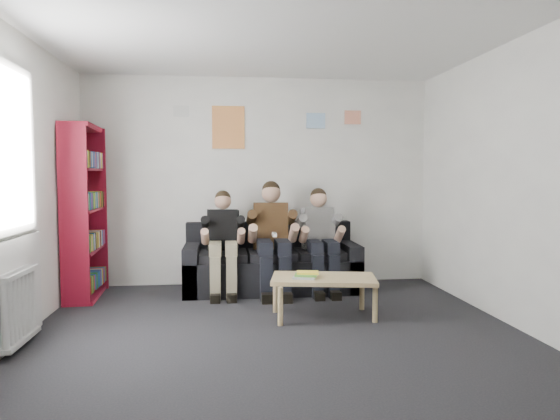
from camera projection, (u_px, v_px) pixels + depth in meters
name	position (u px, v px, depth m)	size (l,w,h in m)	color
room_shell	(281.00, 185.00, 4.09)	(5.00, 5.00, 5.00)	black
sofa	(271.00, 266.00, 6.25)	(2.13, 0.87, 0.82)	black
bookshelf	(85.00, 212.00, 5.80)	(0.30, 0.90, 2.01)	maroon
coffee_table	(324.00, 282.00, 5.01)	(1.03, 0.57, 0.41)	tan
game_cases	(306.00, 275.00, 4.97)	(0.26, 0.23, 0.05)	silver
person_left	(223.00, 243.00, 5.97)	(0.37, 0.79, 1.25)	black
person_middle	(273.00, 238.00, 6.03)	(0.43, 0.92, 1.36)	#4D3519
person_right	(321.00, 240.00, 6.10)	(0.38, 0.82, 1.27)	silver
radiator	(20.00, 306.00, 4.12)	(0.10, 0.64, 0.60)	silver
window	(7.00, 225.00, 4.06)	(0.05, 1.30, 2.36)	white
poster_large	(228.00, 127.00, 6.46)	(0.42, 0.01, 0.55)	#E6C451
poster_blue	(316.00, 121.00, 6.58)	(0.25, 0.01, 0.20)	#449EE9
poster_pink	(353.00, 117.00, 6.64)	(0.22, 0.01, 0.18)	#BB3A83
poster_sign	(181.00, 111.00, 6.38)	(0.20, 0.01, 0.14)	silver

